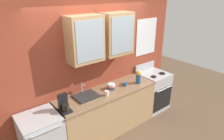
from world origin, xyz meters
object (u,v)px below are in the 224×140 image
stove_range (152,91)px  coffee_maker (64,105)px  sink_faucet (86,96)px  vase (138,77)px  bowl_stack (111,86)px  cup_near_bowls (125,84)px  dishwasher (43,140)px  cup_near_sink (107,93)px

stove_range → coffee_maker: bearing=-177.6°
sink_faucet → stove_range: bearing=-2.4°
sink_faucet → vase: bearing=-9.3°
sink_faucet → coffee_maker: 0.55m
bowl_stack → cup_near_bowls: size_ratio=1.44×
dishwasher → bowl_stack: bearing=1.4°
sink_faucet → cup_near_sink: bearing=-31.3°
cup_near_sink → dishwasher: 1.34m
cup_near_sink → cup_near_bowls: cup_near_sink is taller
cup_near_sink → cup_near_bowls: size_ratio=1.00×
cup_near_sink → stove_range: bearing=4.7°
stove_range → vase: vase is taller
vase → bowl_stack: bearing=166.5°
stove_range → bowl_stack: (-1.25, 0.03, 0.50)m
dishwasher → coffee_maker: coffee_maker is taller
cup_near_sink → cup_near_bowls: bearing=8.4°
cup_near_sink → coffee_maker: bearing=178.2°
stove_range → coffee_maker: size_ratio=3.75×
sink_faucet → cup_near_bowls: 0.87m
stove_range → vase: bearing=-169.9°
cup_near_bowls → dishwasher: size_ratio=0.13×
cup_near_bowls → cup_near_sink: bearing=-171.6°
sink_faucet → vase: vase is taller
bowl_stack → dishwasher: size_ratio=0.19×
vase → dishwasher: (-2.07, 0.11, -0.59)m
stove_range → coffee_maker: (-2.32, -0.10, 0.56)m
vase → cup_near_bowls: bearing=166.8°
bowl_stack → coffee_maker: size_ratio=0.58×
sink_faucet → bowl_stack: (0.56, -0.05, 0.03)m
bowl_stack → vase: vase is taller
vase → cup_near_bowls: 0.33m
stove_range → dishwasher: stove_range is taller
stove_range → cup_near_bowls: stove_range is taller
cup_near_sink → bowl_stack: bearing=33.4°
vase → cup_near_sink: vase is taller
bowl_stack → dishwasher: 1.55m
coffee_maker → bowl_stack: bearing=6.8°
bowl_stack → dishwasher: bearing=-178.6°
cup_near_sink → dishwasher: cup_near_sink is taller
sink_faucet → vase: size_ratio=1.53×
stove_range → cup_near_bowls: (-0.95, -0.04, 0.49)m
bowl_stack → cup_near_sink: (-0.23, -0.15, -0.00)m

